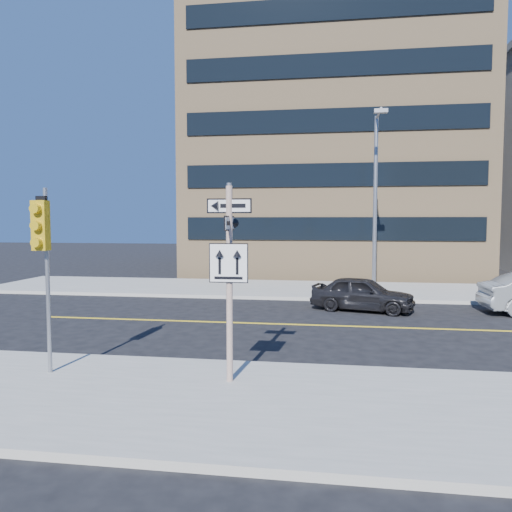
% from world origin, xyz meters
% --- Properties ---
extents(ground, '(120.00, 120.00, 0.00)m').
position_xyz_m(ground, '(0.00, 0.00, 0.00)').
color(ground, black).
rests_on(ground, ground).
extents(sign_pole, '(0.92, 0.92, 4.06)m').
position_xyz_m(sign_pole, '(0.00, -2.51, 2.44)').
color(sign_pole, silver).
rests_on(sign_pole, near_sidewalk).
extents(traffic_signal, '(0.32, 0.45, 4.00)m').
position_xyz_m(traffic_signal, '(-4.00, -2.66, 3.03)').
color(traffic_signal, gray).
rests_on(traffic_signal, near_sidewalk).
extents(parked_car_a, '(2.55, 4.16, 1.32)m').
position_xyz_m(parked_car_a, '(3.25, 6.94, 0.66)').
color(parked_car_a, black).
rests_on(parked_car_a, ground).
extents(streetlight_a, '(0.55, 2.25, 8.00)m').
position_xyz_m(streetlight_a, '(4.00, 10.76, 4.76)').
color(streetlight_a, gray).
rests_on(streetlight_a, far_sidewalk).
extents(building_brick, '(18.00, 18.00, 18.00)m').
position_xyz_m(building_brick, '(2.00, 25.00, 9.00)').
color(building_brick, tan).
rests_on(building_brick, ground).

